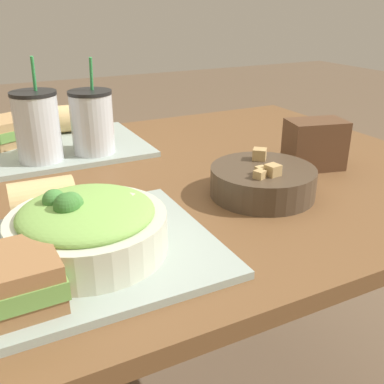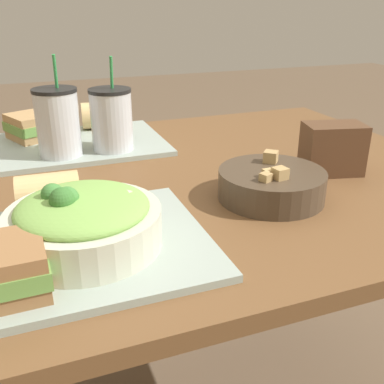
{
  "view_description": "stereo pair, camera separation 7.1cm",
  "coord_description": "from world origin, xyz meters",
  "px_view_note": "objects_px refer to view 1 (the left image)",
  "views": [
    {
      "loc": [
        -0.24,
        -0.82,
        1.09
      ],
      "look_at": [
        0.06,
        -0.24,
        0.81
      ],
      "focal_mm": 42.0,
      "sensor_mm": 36.0,
      "label": 1
    },
    {
      "loc": [
        -0.17,
        -0.85,
        1.09
      ],
      "look_at": [
        0.06,
        -0.24,
        0.81
      ],
      "focal_mm": 42.0,
      "sensor_mm": 36.0,
      "label": 2
    }
  ],
  "objects_px": {
    "drink_cup_dark": "(38,129)",
    "soup_bowl": "(263,180)",
    "baguette_far": "(71,118)",
    "baguette_near": "(44,201)",
    "drink_cup_red": "(92,124)",
    "sandwich_far": "(10,130)",
    "sandwich_near": "(0,284)",
    "chip_bag": "(315,144)",
    "salad_bowl": "(87,225)"
  },
  "relations": [
    {
      "from": "sandwich_near",
      "to": "baguette_far",
      "type": "bearing_deg",
      "value": 69.27
    },
    {
      "from": "drink_cup_dark",
      "to": "drink_cup_red",
      "type": "bearing_deg",
      "value": 0.0
    },
    {
      "from": "salad_bowl",
      "to": "baguette_near",
      "type": "height_order",
      "value": "salad_bowl"
    },
    {
      "from": "sandwich_far",
      "to": "drink_cup_dark",
      "type": "height_order",
      "value": "drink_cup_dark"
    },
    {
      "from": "sandwich_far",
      "to": "drink_cup_dark",
      "type": "relative_size",
      "value": 0.73
    },
    {
      "from": "sandwich_far",
      "to": "drink_cup_red",
      "type": "xyz_separation_m",
      "value": [
        0.17,
        -0.17,
        0.04
      ]
    },
    {
      "from": "soup_bowl",
      "to": "sandwich_near",
      "type": "height_order",
      "value": "soup_bowl"
    },
    {
      "from": "sandwich_near",
      "to": "drink_cup_dark",
      "type": "height_order",
      "value": "drink_cup_dark"
    },
    {
      "from": "salad_bowl",
      "to": "drink_cup_dark",
      "type": "xyz_separation_m",
      "value": [
        0.01,
        0.44,
        0.03
      ]
    },
    {
      "from": "sandwich_near",
      "to": "drink_cup_red",
      "type": "height_order",
      "value": "drink_cup_red"
    },
    {
      "from": "sandwich_near",
      "to": "drink_cup_red",
      "type": "bearing_deg",
      "value": 62.19
    },
    {
      "from": "soup_bowl",
      "to": "drink_cup_red",
      "type": "xyz_separation_m",
      "value": [
        -0.22,
        0.37,
        0.05
      ]
    },
    {
      "from": "baguette_near",
      "to": "baguette_far",
      "type": "xyz_separation_m",
      "value": [
        0.17,
        0.53,
        0.0
      ]
    },
    {
      "from": "sandwich_near",
      "to": "chip_bag",
      "type": "relative_size",
      "value": 1.02
    },
    {
      "from": "soup_bowl",
      "to": "drink_cup_dark",
      "type": "distance_m",
      "value": 0.51
    },
    {
      "from": "salad_bowl",
      "to": "sandwich_far",
      "type": "height_order",
      "value": "salad_bowl"
    },
    {
      "from": "sandwich_far",
      "to": "drink_cup_dark",
      "type": "bearing_deg",
      "value": -99.76
    },
    {
      "from": "sandwich_far",
      "to": "chip_bag",
      "type": "height_order",
      "value": "chip_bag"
    },
    {
      "from": "drink_cup_dark",
      "to": "soup_bowl",
      "type": "bearing_deg",
      "value": -46.79
    },
    {
      "from": "drink_cup_dark",
      "to": "baguette_far",
      "type": "bearing_deg",
      "value": 60.32
    },
    {
      "from": "drink_cup_red",
      "to": "chip_bag",
      "type": "bearing_deg",
      "value": -35.38
    },
    {
      "from": "salad_bowl",
      "to": "chip_bag",
      "type": "relative_size",
      "value": 1.63
    },
    {
      "from": "baguette_near",
      "to": "drink_cup_red",
      "type": "xyz_separation_m",
      "value": [
        0.17,
        0.32,
        0.03
      ]
    },
    {
      "from": "salad_bowl",
      "to": "sandwich_near",
      "type": "height_order",
      "value": "salad_bowl"
    },
    {
      "from": "drink_cup_dark",
      "to": "drink_cup_red",
      "type": "xyz_separation_m",
      "value": [
        0.12,
        0.0,
        -0.0
      ]
    },
    {
      "from": "salad_bowl",
      "to": "sandwich_far",
      "type": "relative_size",
      "value": 1.36
    },
    {
      "from": "sandwich_far",
      "to": "chip_bag",
      "type": "xyz_separation_m",
      "value": [
        0.58,
        -0.46,
        0.01
      ]
    },
    {
      "from": "sandwich_near",
      "to": "chip_bag",
      "type": "xyz_separation_m",
      "value": [
        0.67,
        0.23,
        0.01
      ]
    },
    {
      "from": "baguette_near",
      "to": "drink_cup_dark",
      "type": "relative_size",
      "value": 0.46
    },
    {
      "from": "salad_bowl",
      "to": "baguette_near",
      "type": "distance_m",
      "value": 0.13
    },
    {
      "from": "baguette_near",
      "to": "drink_cup_dark",
      "type": "height_order",
      "value": "drink_cup_dark"
    },
    {
      "from": "baguette_near",
      "to": "drink_cup_dark",
      "type": "bearing_deg",
      "value": -5.75
    },
    {
      "from": "drink_cup_red",
      "to": "baguette_far",
      "type": "bearing_deg",
      "value": 91.27
    },
    {
      "from": "baguette_near",
      "to": "drink_cup_red",
      "type": "height_order",
      "value": "drink_cup_red"
    },
    {
      "from": "sandwich_far",
      "to": "drink_cup_dark",
      "type": "xyz_separation_m",
      "value": [
        0.04,
        -0.17,
        0.04
      ]
    },
    {
      "from": "baguette_far",
      "to": "drink_cup_red",
      "type": "distance_m",
      "value": 0.21
    },
    {
      "from": "soup_bowl",
      "to": "salad_bowl",
      "type": "bearing_deg",
      "value": -168.09
    },
    {
      "from": "drink_cup_dark",
      "to": "drink_cup_red",
      "type": "relative_size",
      "value": 1.04
    },
    {
      "from": "sandwich_near",
      "to": "drink_cup_dark",
      "type": "distance_m",
      "value": 0.54
    },
    {
      "from": "baguette_far",
      "to": "drink_cup_dark",
      "type": "bearing_deg",
      "value": 156.83
    },
    {
      "from": "sandwich_far",
      "to": "baguette_far",
      "type": "relative_size",
      "value": 2.06
    },
    {
      "from": "soup_bowl",
      "to": "drink_cup_red",
      "type": "relative_size",
      "value": 0.91
    },
    {
      "from": "soup_bowl",
      "to": "sandwich_far",
      "type": "bearing_deg",
      "value": 125.84
    },
    {
      "from": "drink_cup_dark",
      "to": "chip_bag",
      "type": "xyz_separation_m",
      "value": [
        0.54,
        -0.29,
        -0.03
      ]
    },
    {
      "from": "drink_cup_dark",
      "to": "sandwich_far",
      "type": "bearing_deg",
      "value": 104.27
    },
    {
      "from": "salad_bowl",
      "to": "sandwich_near",
      "type": "distance_m",
      "value": 0.15
    },
    {
      "from": "soup_bowl",
      "to": "drink_cup_dark",
      "type": "xyz_separation_m",
      "value": [
        -0.35,
        0.37,
        0.05
      ]
    },
    {
      "from": "salad_bowl",
      "to": "drink_cup_red",
      "type": "distance_m",
      "value": 0.46
    },
    {
      "from": "soup_bowl",
      "to": "drink_cup_red",
      "type": "distance_m",
      "value": 0.43
    },
    {
      "from": "chip_bag",
      "to": "sandwich_near",
      "type": "bearing_deg",
      "value": -147.13
    }
  ]
}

